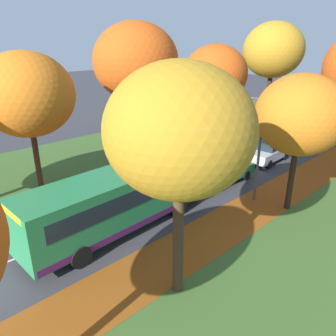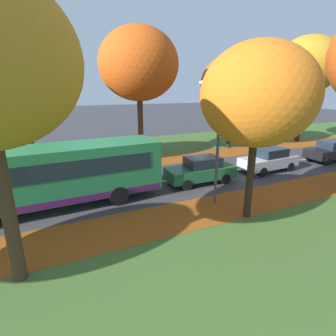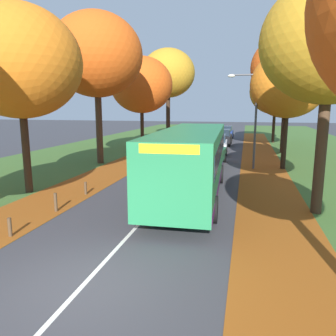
# 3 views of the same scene
# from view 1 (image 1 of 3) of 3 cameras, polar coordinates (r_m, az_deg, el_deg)

# --- Properties ---
(grass_verge_left) EXTENTS (12.00, 90.00, 0.01)m
(grass_verge_left) POSITION_cam_1_polar(r_m,az_deg,el_deg) (31.46, -1.09, 5.10)
(grass_verge_left) COLOR #3D6028
(grass_verge_left) RESTS_ON ground
(leaf_litter_left) EXTENTS (2.80, 60.00, 0.00)m
(leaf_litter_left) POSITION_cam_1_polar(r_m,az_deg,el_deg) (24.44, -4.20, 0.16)
(leaf_litter_left) COLOR #8C4714
(leaf_litter_left) RESTS_ON grass_verge_left
(leaf_litter_right) EXTENTS (2.80, 60.00, 0.00)m
(leaf_litter_right) POSITION_cam_1_polar(r_m,az_deg,el_deg) (18.87, 14.02, -7.24)
(leaf_litter_right) COLOR #8C4714
(leaf_litter_right) RESTS_ON grass_verge_right
(road_centre_line) EXTENTS (0.12, 80.00, 0.01)m
(road_centre_line) POSITION_cam_1_polar(r_m,az_deg,el_deg) (25.76, 12.85, 0.78)
(road_centre_line) COLOR silver
(road_centre_line) RESTS_ON ground
(tree_left_near) EXTENTS (5.48, 5.48, 8.36)m
(tree_left_near) POSITION_cam_1_polar(r_m,az_deg,el_deg) (21.03, -23.35, 11.61)
(tree_left_near) COLOR #382619
(tree_left_near) RESTS_ON ground
(tree_left_mid) EXTENTS (6.22, 6.22, 10.16)m
(tree_left_mid) POSITION_cam_1_polar(r_m,az_deg,el_deg) (25.05, -5.62, 17.88)
(tree_left_mid) COLOR #422D1E
(tree_left_mid) RESTS_ON ground
(tree_left_far) EXTENTS (5.81, 5.81, 8.56)m
(tree_left_far) POSITION_cam_1_polar(r_m,az_deg,el_deg) (31.22, 8.24, 15.87)
(tree_left_far) COLOR black
(tree_left_far) RESTS_ON ground
(tree_left_distant) EXTENTS (6.35, 6.35, 10.70)m
(tree_left_distant) POSITION_cam_1_polar(r_m,az_deg,el_deg) (38.32, 17.86, 18.94)
(tree_left_distant) COLOR black
(tree_left_distant) RESTS_ON ground
(tree_right_near) EXTENTS (4.83, 4.83, 8.38)m
(tree_right_near) POSITION_cam_1_polar(r_m,az_deg,el_deg) (10.31, 2.02, 6.32)
(tree_right_near) COLOR #422D1E
(tree_right_near) RESTS_ON ground
(tree_right_mid) EXTENTS (4.60, 4.60, 7.38)m
(tree_right_mid) POSITION_cam_1_polar(r_m,az_deg,el_deg) (18.07, 22.11, 8.50)
(tree_right_mid) COLOR black
(tree_right_mid) RESTS_ON ground
(bollard_fourth) EXTENTS (0.12, 0.12, 0.74)m
(bollard_fourth) POSITION_cam_1_polar(r_m,az_deg,el_deg) (19.34, -24.24, -6.67)
(bollard_fourth) COLOR #4C3823
(bollard_fourth) RESTS_ON ground
(bollard_fifth) EXTENTS (0.12, 0.12, 0.59)m
(bollard_fifth) POSITION_cam_1_polar(r_m,az_deg,el_deg) (20.20, -17.61, -4.73)
(bollard_fifth) COLOR #4C3823
(bollard_fifth) RESTS_ON ground
(streetlamp_right) EXTENTS (1.89, 0.28, 6.00)m
(streetlamp_right) POSITION_cam_1_polar(r_m,az_deg,el_deg) (19.01, 14.95, 5.08)
(streetlamp_right) COLOR #47474C
(streetlamp_right) RESTS_ON ground
(bus) EXTENTS (2.95, 10.49, 2.98)m
(bus) POSITION_cam_1_polar(r_m,az_deg,el_deg) (16.23, -7.95, -4.97)
(bus) COLOR #237A47
(bus) RESTS_ON ground
(car_green_lead) EXTENTS (1.90, 4.26, 1.62)m
(car_green_lead) POSITION_cam_1_polar(r_m,az_deg,el_deg) (21.96, 9.99, -0.39)
(car_green_lead) COLOR #1E6038
(car_green_lead) RESTS_ON ground
(car_silver_following) EXTENTS (1.92, 4.27, 1.62)m
(car_silver_following) POSITION_cam_1_polar(r_m,az_deg,el_deg) (26.50, 17.16, 2.79)
(car_silver_following) COLOR #B7BABF
(car_silver_following) RESTS_ON ground
(car_black_third_in_line) EXTENTS (1.80, 4.21, 1.62)m
(car_black_third_in_line) POSITION_cam_1_polar(r_m,az_deg,el_deg) (32.13, 23.12, 5.21)
(car_black_third_in_line) COLOR black
(car_black_third_in_line) RESTS_ON ground
(car_blue_fourth_in_line) EXTENTS (1.81, 4.22, 1.62)m
(car_blue_fourth_in_line) POSITION_cam_1_polar(r_m,az_deg,el_deg) (37.45, 26.76, 6.76)
(car_blue_fourth_in_line) COLOR #233D9E
(car_blue_fourth_in_line) RESTS_ON ground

